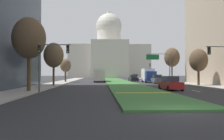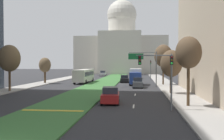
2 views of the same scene
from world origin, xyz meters
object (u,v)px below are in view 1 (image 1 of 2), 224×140
at_px(traffic_light_far_right, 150,69).
at_px(street_tree_right_mid, 198,60).
at_px(street_tree_left_mid, 54,55).
at_px(city_bus, 99,75).
at_px(sedan_distant, 133,78).
at_px(street_tree_left_far, 66,66).
at_px(sedan_very_far, 99,77).
at_px(box_truck_delivery, 148,75).
at_px(sedan_far_horizon, 135,77).
at_px(traffic_light_near_left, 48,57).
at_px(capitol_building, 109,56).
at_px(overhead_guide_sign, 161,62).
at_px(sedan_lead_stopped, 170,84).
at_px(street_tree_right_far, 172,57).
at_px(sedan_midblock, 157,79).
at_px(street_tree_left_near, 29,39).

relative_size(traffic_light_far_right, street_tree_right_mid, 0.84).
bearing_deg(street_tree_left_mid, city_bus, 68.42).
bearing_deg(sedan_distant, street_tree_left_far, -162.14).
height_order(sedan_very_far, box_truck_delivery, box_truck_delivery).
bearing_deg(sedan_far_horizon, traffic_light_near_left, -107.92).
bearing_deg(traffic_light_far_right, city_bus, -142.53).
xyz_separation_m(capitol_building, sedan_distant, (4.28, -54.46, -9.98)).
bearing_deg(box_truck_delivery, traffic_light_near_left, -119.25).
height_order(traffic_light_near_left, sedan_very_far, traffic_light_near_left).
bearing_deg(traffic_light_far_right, overhead_guide_sign, -95.05).
height_order(capitol_building, street_tree_right_mid, capitol_building).
distance_m(box_truck_delivery, city_bus, 12.03).
bearing_deg(sedan_distant, city_bus, -162.12).
height_order(street_tree_left_far, sedan_lead_stopped, street_tree_left_far).
relative_size(street_tree_right_mid, sedan_distant, 1.39).
height_order(street_tree_left_far, sedan_far_horizon, street_tree_left_far).
bearing_deg(street_tree_right_far, sedan_very_far, 115.35).
bearing_deg(sedan_far_horizon, street_tree_right_mid, -82.45).
relative_size(sedan_midblock, sedan_distant, 0.93).
bearing_deg(street_tree_left_near, street_tree_left_far, 90.21).
xyz_separation_m(traffic_light_near_left, street_tree_right_far, (21.97, 29.15, 1.99)).
bearing_deg(street_tree_right_far, sedan_midblock, -130.61).
bearing_deg(box_truck_delivery, city_bus, 161.08).
distance_m(street_tree_right_far, sedan_midblock, 9.05).
distance_m(capitol_building, street_tree_left_mid, 77.28).
xyz_separation_m(sedan_lead_stopped, city_bus, (-8.99, 28.66, 0.95)).
xyz_separation_m(overhead_guide_sign, city_bus, (-13.31, 7.83, -2.86)).
bearing_deg(sedan_very_far, overhead_guide_sign, -71.09).
xyz_separation_m(street_tree_left_near, sedan_far_horizon, (19.34, 49.23, -5.17)).
height_order(sedan_far_horizon, box_truck_delivery, box_truck_delivery).
bearing_deg(sedan_very_far, sedan_distant, -72.69).
relative_size(street_tree_right_mid, city_bus, 0.56).
distance_m(street_tree_left_far, sedan_very_far, 34.90).
bearing_deg(city_bus, sedan_lead_stopped, -72.58).
relative_size(capitol_building, traffic_light_far_right, 7.30).
bearing_deg(street_tree_left_far, street_tree_left_near, -89.79).
bearing_deg(overhead_guide_sign, street_tree_left_mid, -152.06).
bearing_deg(street_tree_left_mid, sedan_midblock, 24.43).
height_order(traffic_light_far_right, overhead_guide_sign, overhead_guide_sign).
bearing_deg(traffic_light_far_right, traffic_light_near_left, -114.19).
height_order(sedan_lead_stopped, sedan_far_horizon, sedan_far_horizon).
bearing_deg(traffic_light_near_left, street_tree_right_mid, 32.73).
bearing_deg(sedan_far_horizon, box_truck_delivery, -90.42).
relative_size(sedan_lead_stopped, box_truck_delivery, 0.67).
distance_m(overhead_guide_sign, street_tree_left_far, 21.88).
relative_size(traffic_light_near_left, street_tree_left_mid, 0.73).
relative_size(traffic_light_near_left, overhead_guide_sign, 0.80).
bearing_deg(capitol_building, sedan_lead_stopped, -87.01).
relative_size(street_tree_left_mid, street_tree_left_far, 1.28).
relative_size(traffic_light_far_right, street_tree_left_far, 0.94).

